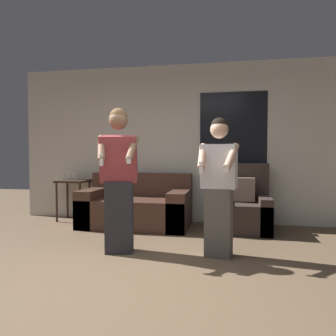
# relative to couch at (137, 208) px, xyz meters

# --- Properties ---
(ground_plane) EXTENTS (14.00, 14.00, 0.00)m
(ground_plane) POSITION_rel_couch_xyz_m (0.51, -2.49, -0.30)
(ground_plane) COLOR brown
(wall_back) EXTENTS (5.54, 0.07, 2.70)m
(wall_back) POSITION_rel_couch_xyz_m (0.53, 0.51, 1.06)
(wall_back) COLOR beige
(wall_back) RESTS_ON ground_plane
(couch) EXTENTS (1.72, 0.95, 0.84)m
(couch) POSITION_rel_couch_xyz_m (0.00, 0.00, 0.00)
(couch) COLOR #472D23
(couch) RESTS_ON ground_plane
(armchair) EXTENTS (0.81, 0.80, 1.02)m
(armchair) POSITION_rel_couch_xyz_m (1.68, 0.01, 0.04)
(armchair) COLOR #332823
(armchair) RESTS_ON ground_plane
(side_table) EXTENTS (0.51, 0.46, 0.86)m
(side_table) POSITION_rel_couch_xyz_m (-1.23, 0.22, 0.30)
(side_table) COLOR #332319
(side_table) RESTS_ON ground_plane
(person_left) EXTENTS (0.49, 0.55, 1.71)m
(person_left) POSITION_rel_couch_xyz_m (0.21, -1.43, 0.57)
(person_left) COLOR #28282D
(person_left) RESTS_ON ground_plane
(person_right) EXTENTS (0.45, 0.50, 1.58)m
(person_right) POSITION_rel_couch_xyz_m (1.37, -1.36, 0.50)
(person_right) COLOR #56514C
(person_right) RESTS_ON ground_plane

